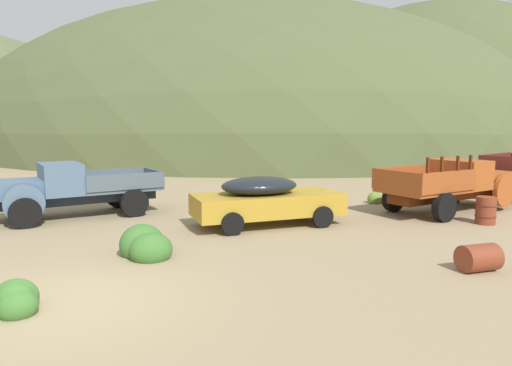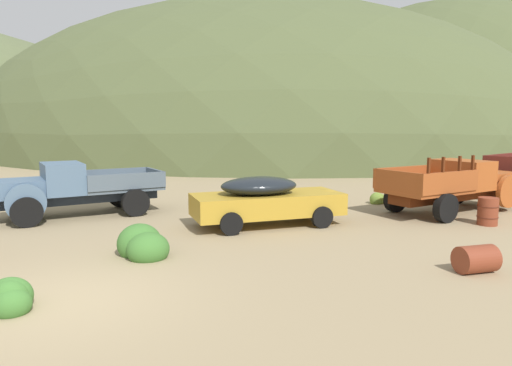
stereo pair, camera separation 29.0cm
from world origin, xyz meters
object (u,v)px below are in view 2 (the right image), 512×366
Objects in this scene: truck_chalk_blue at (65,189)px; oil_drum_foreground at (488,211)px; truck_oxide_orange at (458,184)px; car_mustard at (272,200)px; oil_drum_tipped at (476,259)px.

oil_drum_foreground is at bearing 144.28° from truck_chalk_blue.
truck_chalk_blue is 0.97× the size of truck_oxide_orange.
truck_chalk_blue is 14.07m from truck_oxide_orange.
oil_drum_foreground is (6.47, -2.39, -0.37)m from car_mustard.
oil_drum_tipped is at bearing -141.08° from truck_oxide_orange.
truck_chalk_blue is 14.03m from oil_drum_foreground.
car_mustard is at bearing 159.70° from oil_drum_foreground.
oil_drum_tipped is (2.39, -5.93, -0.52)m from car_mustard.
truck_oxide_orange is at bearing 68.46° from oil_drum_foreground.
truck_oxide_orange is 6.80× the size of oil_drum_foreground.
truck_oxide_orange is at bearing 49.26° from oil_drum_tipped.
truck_chalk_blue is at bearing 151.61° from car_mustard.
truck_oxide_orange is 2.44m from oil_drum_foreground.
oil_drum_foreground is at bearing 40.94° from oil_drum_tipped.
truck_oxide_orange is at bearing -0.26° from car_mustard.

